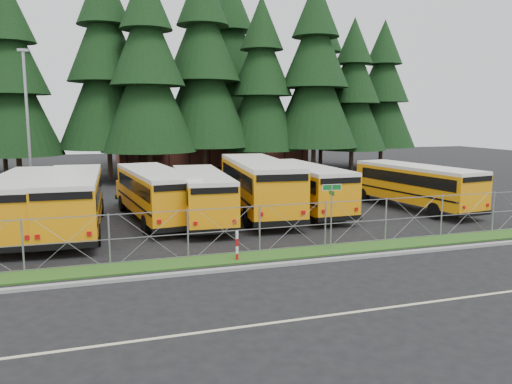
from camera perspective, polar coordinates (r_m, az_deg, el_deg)
ground at (r=22.21m, az=2.07°, el=-6.01°), size 120.00×120.00×0.00m
curb at (r=19.42m, az=5.21°, el=-8.02°), size 50.00×0.25×0.12m
grass_verge at (r=20.67m, az=3.68°, el=-7.05°), size 50.00×1.40×0.06m
road_lane_line at (r=15.29m, az=12.57°, el=-13.07°), size 50.00×0.12×0.01m
chainlink_fence at (r=21.06m, az=3.01°, el=-4.03°), size 44.00×0.10×2.00m
brick_building at (r=61.72m, az=-5.33°, el=6.14°), size 22.00×10.00×6.00m
bus_1 at (r=26.21m, az=-24.75°, el=-1.34°), size 3.30×11.11×2.87m
bus_2 at (r=25.94m, az=-20.17°, el=-1.13°), size 3.01×11.20×2.92m
bus_3 at (r=27.58m, az=-11.62°, el=-0.34°), size 3.77×10.91×2.80m
bus_4 at (r=26.92m, az=-6.31°, el=-0.54°), size 3.14×10.43×2.70m
bus_5 at (r=28.80m, az=0.12°, el=0.58°), size 4.01×12.31×3.17m
bus_6 at (r=29.67m, az=5.19°, el=0.42°), size 2.60×10.70×2.80m
bus_east at (r=31.92m, az=17.40°, el=0.55°), size 3.85×10.54×2.70m
street_sign at (r=21.16m, az=8.63°, el=-1.20°), size 0.84×0.55×2.81m
striped_bollard at (r=19.59m, az=-2.18°, el=-6.20°), size 0.11×0.11×1.20m
light_standard at (r=38.09m, az=-24.65°, el=7.67°), size 0.70×0.35×10.14m
conifer_2 at (r=46.23m, az=-25.96°, el=10.98°), size 7.43×7.43×16.42m
conifer_3 at (r=46.79m, az=-16.76°, el=13.06°), size 8.62×8.62×19.06m
conifer_4 at (r=43.88m, az=-12.29°, el=12.89°), size 8.17×8.17×18.07m
conifer_5 at (r=46.97m, az=-6.04°, el=13.60°), size 8.80×8.80×19.47m
conifer_6 at (r=47.97m, az=0.64°, el=11.88°), size 7.56×7.56×16.71m
conifer_7 at (r=48.76m, az=6.74°, el=12.78°), size 8.33×8.33×18.42m
conifer_8 at (r=52.16m, az=11.03°, el=10.73°), size 6.96×6.96×15.38m
conifer_9 at (r=56.70m, az=14.29°, el=10.69°), size 7.17×7.17×15.86m
conifer_10 at (r=55.35m, az=-27.26°, el=10.86°), size 7.86×7.86×17.39m
conifer_11 at (r=54.15m, az=-13.48°, el=9.95°), size 6.43×6.43×14.21m
conifer_12 at (r=55.03m, az=-2.93°, el=13.51°), size 9.34×9.34×20.65m
conifer_13 at (r=56.83m, az=7.53°, el=11.87°), size 8.07×8.07×17.85m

